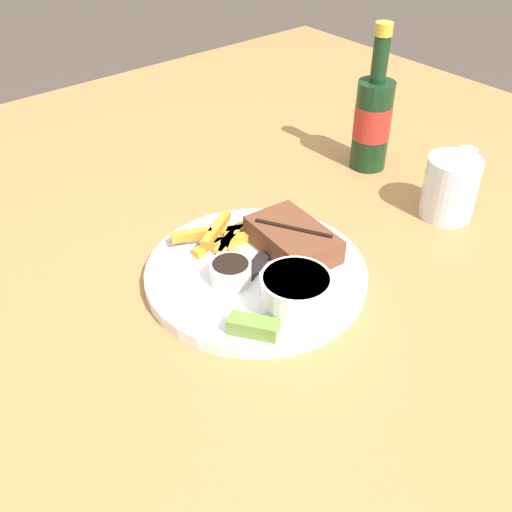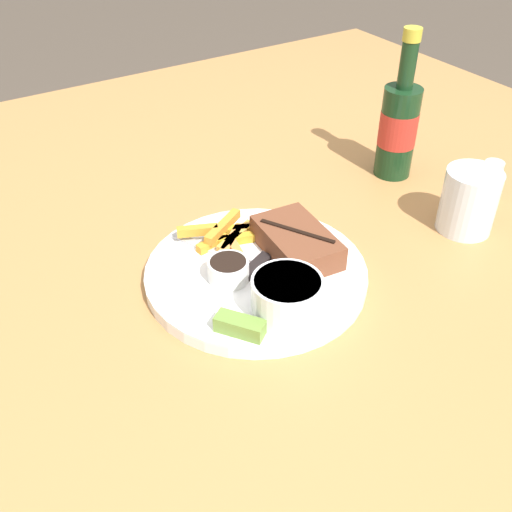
{
  "view_description": "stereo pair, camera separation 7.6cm",
  "coord_description": "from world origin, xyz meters",
  "px_view_note": "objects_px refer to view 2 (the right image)",
  "views": [
    {
      "loc": [
        0.47,
        -0.39,
        1.27
      ],
      "look_at": [
        0.0,
        0.0,
        0.81
      ],
      "focal_mm": 42.0,
      "sensor_mm": 36.0,
      "label": 1
    },
    {
      "loc": [
        0.51,
        -0.33,
        1.27
      ],
      "look_at": [
        0.0,
        0.0,
        0.81
      ],
      "focal_mm": 42.0,
      "sensor_mm": 36.0,
      "label": 2
    }
  ],
  "objects_px": {
    "knife_utensil": "(269,253)",
    "drinking_glass": "(469,201)",
    "dinner_plate": "(256,274)",
    "beer_bottle": "(398,126)",
    "pickle_spear": "(240,326)",
    "steak_portion": "(297,243)",
    "fork_utensil": "(209,249)",
    "salt_shaker": "(490,181)",
    "dipping_sauce_cup": "(230,271)",
    "coleslaw_cup": "(287,295)"
  },
  "relations": [
    {
      "from": "steak_portion",
      "to": "coleslaw_cup",
      "type": "relative_size",
      "value": 1.57
    },
    {
      "from": "steak_portion",
      "to": "salt_shaker",
      "type": "relative_size",
      "value": 2.03
    },
    {
      "from": "fork_utensil",
      "to": "salt_shaker",
      "type": "relative_size",
      "value": 1.94
    },
    {
      "from": "knife_utensil",
      "to": "drinking_glass",
      "type": "distance_m",
      "value": 0.3
    },
    {
      "from": "knife_utensil",
      "to": "beer_bottle",
      "type": "relative_size",
      "value": 0.66
    },
    {
      "from": "knife_utensil",
      "to": "beer_bottle",
      "type": "xyz_separation_m",
      "value": [
        -0.1,
        0.32,
        0.06
      ]
    },
    {
      "from": "dinner_plate",
      "to": "salt_shaker",
      "type": "height_order",
      "value": "salt_shaker"
    },
    {
      "from": "steak_portion",
      "to": "dipping_sauce_cup",
      "type": "xyz_separation_m",
      "value": [
        0.0,
        -0.1,
        -0.0
      ]
    },
    {
      "from": "dinner_plate",
      "to": "steak_portion",
      "type": "xyz_separation_m",
      "value": [
        0.0,
        0.06,
        0.03
      ]
    },
    {
      "from": "fork_utensil",
      "to": "salt_shaker",
      "type": "bearing_deg",
      "value": 53.08
    },
    {
      "from": "dinner_plate",
      "to": "dipping_sauce_cup",
      "type": "relative_size",
      "value": 5.54
    },
    {
      "from": "fork_utensil",
      "to": "drinking_glass",
      "type": "height_order",
      "value": "drinking_glass"
    },
    {
      "from": "fork_utensil",
      "to": "beer_bottle",
      "type": "xyz_separation_m",
      "value": [
        -0.05,
        0.38,
        0.07
      ]
    },
    {
      "from": "drinking_glass",
      "to": "dinner_plate",
      "type": "bearing_deg",
      "value": -101.12
    },
    {
      "from": "pickle_spear",
      "to": "dipping_sauce_cup",
      "type": "bearing_deg",
      "value": 156.49
    },
    {
      "from": "coleslaw_cup",
      "to": "knife_utensil",
      "type": "distance_m",
      "value": 0.12
    },
    {
      "from": "beer_bottle",
      "to": "salt_shaker",
      "type": "xyz_separation_m",
      "value": [
        0.14,
        0.07,
        -0.05
      ]
    },
    {
      "from": "fork_utensil",
      "to": "drinking_glass",
      "type": "relative_size",
      "value": 1.35
    },
    {
      "from": "beer_bottle",
      "to": "pickle_spear",
      "type": "bearing_deg",
      "value": -64.1
    },
    {
      "from": "knife_utensil",
      "to": "drinking_glass",
      "type": "height_order",
      "value": "drinking_glass"
    },
    {
      "from": "knife_utensil",
      "to": "steak_portion",
      "type": "bearing_deg",
      "value": -50.2
    },
    {
      "from": "dipping_sauce_cup",
      "to": "pickle_spear",
      "type": "distance_m",
      "value": 0.09
    },
    {
      "from": "salt_shaker",
      "to": "pickle_spear",
      "type": "bearing_deg",
      "value": -82.63
    },
    {
      "from": "dipping_sauce_cup",
      "to": "dinner_plate",
      "type": "bearing_deg",
      "value": 94.64
    },
    {
      "from": "coleslaw_cup",
      "to": "fork_utensil",
      "type": "height_order",
      "value": "coleslaw_cup"
    },
    {
      "from": "dinner_plate",
      "to": "coleslaw_cup",
      "type": "height_order",
      "value": "coleslaw_cup"
    },
    {
      "from": "drinking_glass",
      "to": "steak_portion",
      "type": "bearing_deg",
      "value": -103.61
    },
    {
      "from": "beer_bottle",
      "to": "salt_shaker",
      "type": "relative_size",
      "value": 3.69
    },
    {
      "from": "coleslaw_cup",
      "to": "dipping_sauce_cup",
      "type": "bearing_deg",
      "value": -163.79
    },
    {
      "from": "pickle_spear",
      "to": "knife_utensil",
      "type": "distance_m",
      "value": 0.15
    },
    {
      "from": "knife_utensil",
      "to": "salt_shaker",
      "type": "relative_size",
      "value": 2.43
    },
    {
      "from": "fork_utensil",
      "to": "salt_shaker",
      "type": "xyz_separation_m",
      "value": [
        0.09,
        0.45,
        0.01
      ]
    },
    {
      "from": "steak_portion",
      "to": "pickle_spear",
      "type": "relative_size",
      "value": 2.21
    },
    {
      "from": "dinner_plate",
      "to": "dipping_sauce_cup",
      "type": "bearing_deg",
      "value": -85.36
    },
    {
      "from": "pickle_spear",
      "to": "drinking_glass",
      "type": "height_order",
      "value": "drinking_glass"
    },
    {
      "from": "knife_utensil",
      "to": "dipping_sauce_cup",
      "type": "bearing_deg",
      "value": 170.93
    },
    {
      "from": "steak_portion",
      "to": "beer_bottle",
      "type": "relative_size",
      "value": 0.55
    },
    {
      "from": "steak_portion",
      "to": "dinner_plate",
      "type": "bearing_deg",
      "value": -90.76
    },
    {
      "from": "knife_utensil",
      "to": "salt_shaker",
      "type": "height_order",
      "value": "salt_shaker"
    },
    {
      "from": "steak_portion",
      "to": "pickle_spear",
      "type": "xyz_separation_m",
      "value": [
        0.09,
        -0.14,
        -0.01
      ]
    },
    {
      "from": "dinner_plate",
      "to": "fork_utensil",
      "type": "bearing_deg",
      "value": -154.98
    },
    {
      "from": "dipping_sauce_cup",
      "to": "knife_utensil",
      "type": "height_order",
      "value": "dipping_sauce_cup"
    },
    {
      "from": "dipping_sauce_cup",
      "to": "fork_utensil",
      "type": "bearing_deg",
      "value": 172.73
    },
    {
      "from": "beer_bottle",
      "to": "fork_utensil",
      "type": "bearing_deg",
      "value": -82.72
    },
    {
      "from": "knife_utensil",
      "to": "salt_shaker",
      "type": "bearing_deg",
      "value": -29.87
    },
    {
      "from": "fork_utensil",
      "to": "knife_utensil",
      "type": "xyz_separation_m",
      "value": [
        0.05,
        0.06,
        0.0
      ]
    },
    {
      "from": "fork_utensil",
      "to": "beer_bottle",
      "type": "height_order",
      "value": "beer_bottle"
    },
    {
      "from": "knife_utensil",
      "to": "fork_utensil",
      "type": "bearing_deg",
      "value": 116.13
    },
    {
      "from": "beer_bottle",
      "to": "drinking_glass",
      "type": "distance_m",
      "value": 0.19
    },
    {
      "from": "dinner_plate",
      "to": "drinking_glass",
      "type": "xyz_separation_m",
      "value": [
        0.06,
        0.32,
        0.04
      ]
    }
  ]
}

